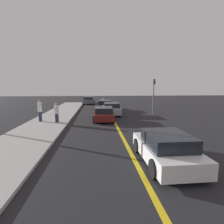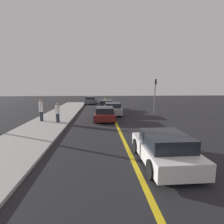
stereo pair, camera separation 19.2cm
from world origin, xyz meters
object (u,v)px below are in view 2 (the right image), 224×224
object	(u,v)px
car_ahead_center	(104,114)
pedestrian_mid_group	(58,112)
traffic_light	(155,93)
car_far_distant	(113,109)
car_parked_left_lot	(106,105)
pedestrian_far_standing	(41,110)
car_oncoming_far	(91,100)
car_near_right_lane	(164,149)

from	to	relation	value
car_ahead_center	pedestrian_mid_group	xyz separation A→B (m)	(-3.95, -1.19, 0.34)
traffic_light	car_far_distant	bearing A→B (deg)	178.20
car_parked_left_lot	traffic_light	size ratio (longest dim) A/B	1.08
car_ahead_center	car_far_distant	size ratio (longest dim) A/B	1.00
car_parked_left_lot	pedestrian_far_standing	world-z (taller)	pedestrian_far_standing
car_ahead_center	pedestrian_mid_group	distance (m)	4.14
pedestrian_far_standing	traffic_light	size ratio (longest dim) A/B	0.47
car_oncoming_far	car_parked_left_lot	bearing A→B (deg)	-73.10
car_parked_left_lot	car_oncoming_far	size ratio (longest dim) A/B	0.91
car_far_distant	pedestrian_far_standing	xyz separation A→B (m)	(-6.42, -3.84, 0.42)
car_parked_left_lot	pedestrian_far_standing	size ratio (longest dim) A/B	2.28
traffic_light	car_ahead_center	bearing A→B (deg)	-151.85
car_oncoming_far	pedestrian_mid_group	xyz separation A→B (m)	(-1.93, -16.84, 0.30)
car_ahead_center	car_far_distant	xyz separation A→B (m)	(0.98, 3.17, 0.04)
car_far_distant	car_oncoming_far	bearing A→B (deg)	103.14
car_near_right_lane	traffic_light	size ratio (longest dim) A/B	0.99
car_near_right_lane	car_ahead_center	size ratio (longest dim) A/B	0.95
car_parked_left_lot	pedestrian_far_standing	distance (m)	9.92
pedestrian_mid_group	pedestrian_far_standing	world-z (taller)	pedestrian_far_standing
car_far_distant	car_near_right_lane	bearing A→B (deg)	-85.27
car_oncoming_far	car_far_distant	bearing A→B (deg)	-76.11
pedestrian_mid_group	pedestrian_far_standing	bearing A→B (deg)	160.78
car_near_right_lane	car_far_distant	bearing A→B (deg)	94.59
car_near_right_lane	car_far_distant	size ratio (longest dim) A/B	0.94
car_near_right_lane	car_oncoming_far	world-z (taller)	car_oncoming_far
car_parked_left_lot	pedestrian_mid_group	size ratio (longest dim) A/B	2.59
pedestrian_mid_group	pedestrian_far_standing	xyz separation A→B (m)	(-1.49, 0.52, 0.12)
car_ahead_center	car_far_distant	world-z (taller)	car_far_distant
car_near_right_lane	pedestrian_far_standing	xyz separation A→B (m)	(-7.54, 8.64, 0.45)
car_oncoming_far	pedestrian_mid_group	bearing A→B (deg)	-96.18
car_near_right_lane	car_far_distant	distance (m)	12.54
pedestrian_far_standing	traffic_light	bearing A→B (deg)	18.43
pedestrian_far_standing	traffic_light	distance (m)	11.77
pedestrian_mid_group	pedestrian_far_standing	distance (m)	1.59
car_ahead_center	car_far_distant	distance (m)	3.32
car_near_right_lane	pedestrian_far_standing	distance (m)	11.48
pedestrian_far_standing	car_ahead_center	bearing A→B (deg)	7.02
car_near_right_lane	car_parked_left_lot	world-z (taller)	car_parked_left_lot
traffic_light	car_near_right_lane	bearing A→B (deg)	-106.06
car_oncoming_far	traffic_light	distance (m)	14.88
car_oncoming_far	traffic_light	world-z (taller)	traffic_light
car_near_right_lane	car_far_distant	xyz separation A→B (m)	(-1.12, 12.49, 0.03)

